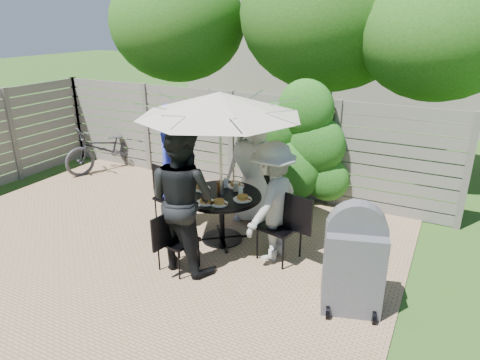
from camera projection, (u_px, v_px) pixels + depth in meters
The scene contains 23 objects.
backyard_envelope at pixel (343, 34), 13.50m from camera, with size 60.00×60.00×5.00m.
patio_table at pixel (222, 208), 6.16m from camera, with size 1.24×1.24×0.74m.
umbrella at pixel (220, 104), 5.62m from camera, with size 2.49×2.49×2.18m.
chair_back at pixel (256, 202), 7.00m from camera, with size 0.48×0.64×0.84m.
person_back at pixel (252, 167), 6.66m from camera, with size 0.89×0.58×1.82m, color beige.
chair_left at pixel (172, 208), 6.74m from camera, with size 0.70×0.53×0.92m.
person_left at pixel (176, 168), 6.43m from camera, with size 0.71×0.46×1.94m, color #2B35BC.
chair_front at pixel (178, 252), 5.50m from camera, with size 0.49×0.66×0.88m.
person_front at pixel (182, 199), 5.35m from camera, with size 0.93×0.72×1.91m, color black.
chair_right at pixel (280, 240), 5.73m from camera, with size 0.76×0.58×1.00m.
person_right at pixel (272, 202), 5.62m from camera, with size 1.06×0.61×1.64m, color #979995.
plate_back at pixel (236, 185), 6.35m from camera, with size 0.26×0.26×0.06m.
plate_left at pixel (201, 187), 6.26m from camera, with size 0.26×0.26×0.06m.
plate_front at pixel (206, 201), 5.79m from camera, with size 0.26×0.26×0.06m.
plate_right at pixel (243, 198), 5.88m from camera, with size 0.26×0.26×0.06m.
plate_extra at pixel (219, 203), 5.74m from camera, with size 0.24×0.24×0.06m.
glass_back at pixel (226, 183), 6.31m from camera, with size 0.07×0.07×0.14m, color silver.
glass_left at pixel (202, 188), 6.11m from camera, with size 0.07×0.07×0.14m, color silver.
glass_right at pixel (241, 191), 6.00m from camera, with size 0.07×0.07×0.14m, color silver.
syrup_jug at pixel (220, 187), 6.12m from camera, with size 0.09×0.09×0.16m, color #59280C.
coffee_cup at pixel (236, 187), 6.18m from camera, with size 0.08×0.08×0.12m, color #C6B293.
bicycle at pixel (107, 148), 9.11m from camera, with size 0.64×1.83×0.96m, color #333338.
bbq_grill at pixel (353, 262), 4.67m from camera, with size 0.75×0.65×1.30m.
Camera 1 is at (3.73, -3.88, 3.09)m, focal length 32.00 mm.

